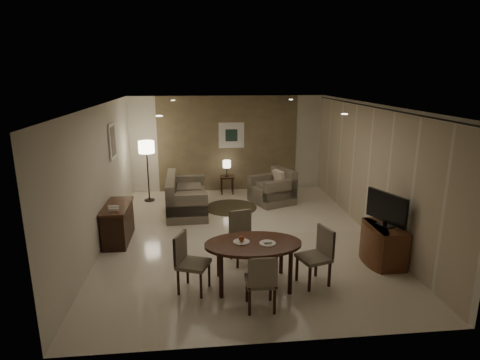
{
  "coord_description": "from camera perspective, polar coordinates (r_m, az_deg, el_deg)",
  "views": [
    {
      "loc": [
        -0.84,
        -7.79,
        3.28
      ],
      "look_at": [
        0.0,
        0.2,
        1.15
      ],
      "focal_mm": 30.0,
      "sensor_mm": 36.0,
      "label": 1
    }
  ],
  "objects": [
    {
      "name": "room_shell",
      "position": [
        8.45,
        -0.14,
        1.66
      ],
      "size": [
        5.5,
        7.0,
        2.7
      ],
      "color": "beige",
      "rests_on": "ground"
    },
    {
      "name": "taupe_accent",
      "position": [
        11.47,
        -1.73,
        5.16
      ],
      "size": [
        3.96,
        0.03,
        2.7
      ],
      "primitive_type": "cube",
      "color": "olive",
      "rests_on": "wall_back"
    },
    {
      "name": "curtain_wall",
      "position": [
        8.77,
        17.84,
        1.21
      ],
      "size": [
        0.08,
        6.7,
        2.58
      ],
      "primitive_type": null,
      "color": "#BFB495",
      "rests_on": "wall_right"
    },
    {
      "name": "curtain_rod",
      "position": [
        8.57,
        18.55,
        9.82
      ],
      "size": [
        0.03,
        6.8,
        0.03
      ],
      "primitive_type": "cylinder",
      "rotation": [
        1.57,
        0.0,
        0.0
      ],
      "color": "black",
      "rests_on": "wall_right"
    },
    {
      "name": "art_back_frame",
      "position": [
        11.41,
        -1.23,
        6.38
      ],
      "size": [
        0.72,
        0.03,
        0.72
      ],
      "primitive_type": "cube",
      "color": "silver",
      "rests_on": "wall_back"
    },
    {
      "name": "art_back_canvas",
      "position": [
        11.4,
        -1.22,
        6.37
      ],
      "size": [
        0.34,
        0.01,
        0.34
      ],
      "primitive_type": "cube",
      "color": "#1C332A",
      "rests_on": "wall_back"
    },
    {
      "name": "art_left_frame",
      "position": [
        9.29,
        -17.68,
        5.3
      ],
      "size": [
        0.03,
        0.6,
        0.8
      ],
      "primitive_type": "cube",
      "color": "silver",
      "rests_on": "wall_left"
    },
    {
      "name": "art_left_canvas",
      "position": [
        9.29,
        -17.59,
        5.3
      ],
      "size": [
        0.01,
        0.46,
        0.64
      ],
      "primitive_type": "cube",
      "color": "gray",
      "rests_on": "wall_left"
    },
    {
      "name": "downlight_nl",
      "position": [
        6.04,
        -11.42,
        8.91
      ],
      "size": [
        0.1,
        0.1,
        0.01
      ],
      "primitive_type": "cylinder",
      "color": "white",
      "rests_on": "ceiling"
    },
    {
      "name": "downlight_nr",
      "position": [
        6.42,
        14.64,
        9.06
      ],
      "size": [
        0.1,
        0.1,
        0.01
      ],
      "primitive_type": "cylinder",
      "color": "white",
      "rests_on": "ceiling"
    },
    {
      "name": "downlight_fl",
      "position": [
        9.62,
        -9.51,
        11.11
      ],
      "size": [
        0.1,
        0.1,
        0.01
      ],
      "primitive_type": "cylinder",
      "color": "white",
      "rests_on": "ceiling"
    },
    {
      "name": "downlight_fr",
      "position": [
        9.86,
        7.27,
        11.28
      ],
      "size": [
        0.1,
        0.1,
        0.01
      ],
      "primitive_type": "cylinder",
      "color": "white",
      "rests_on": "ceiling"
    },
    {
      "name": "console_desk",
      "position": [
        8.47,
        -16.94,
        -5.87
      ],
      "size": [
        0.48,
        1.2,
        0.75
      ],
      "primitive_type": null,
      "color": "#4B2918",
      "rests_on": "floor"
    },
    {
      "name": "telephone",
      "position": [
        8.06,
        -17.55,
        -3.79
      ],
      "size": [
        0.2,
        0.14,
        0.09
      ],
      "primitive_type": null,
      "color": "white",
      "rests_on": "console_desk"
    },
    {
      "name": "tv_cabinet",
      "position": [
        7.66,
        19.81,
        -8.58
      ],
      "size": [
        0.48,
        0.9,
        0.7
      ],
      "primitive_type": null,
      "color": "brown",
      "rests_on": "floor"
    },
    {
      "name": "flat_tv",
      "position": [
        7.42,
        20.12,
        -3.83
      ],
      "size": [
        0.36,
        0.85,
        0.6
      ],
      "primitive_type": null,
      "rotation": [
        0.0,
        0.0,
        0.35
      ],
      "color": "black",
      "rests_on": "tv_cabinet"
    },
    {
      "name": "dining_table",
      "position": [
        6.5,
        1.86,
        -11.85
      ],
      "size": [
        1.53,
        0.96,
        0.72
      ],
      "primitive_type": null,
      "color": "#4B2918",
      "rests_on": "floor"
    },
    {
      "name": "chair_near",
      "position": [
        5.88,
        2.94,
        -14.04
      ],
      "size": [
        0.43,
        0.43,
        0.88
      ],
      "primitive_type": null,
      "rotation": [
        0.0,
        0.0,
        3.12
      ],
      "color": "#756F5A",
      "rests_on": "floor"
    },
    {
      "name": "chair_far",
      "position": [
        7.19,
        0.57,
        -8.29
      ],
      "size": [
        0.53,
        0.53,
        0.91
      ],
      "primitive_type": null,
      "rotation": [
        0.0,
        0.0,
        0.23
      ],
      "color": "#756F5A",
      "rests_on": "floor"
    },
    {
      "name": "chair_left",
      "position": [
        6.33,
        -6.62,
        -11.7
      ],
      "size": [
        0.57,
        0.57,
        0.92
      ],
      "primitive_type": null,
      "rotation": [
        0.0,
        0.0,
        1.2
      ],
      "color": "#756F5A",
      "rests_on": "floor"
    },
    {
      "name": "chair_right",
      "position": [
        6.59,
        10.43,
        -10.73
      ],
      "size": [
        0.56,
        0.56,
        0.93
      ],
      "primitive_type": null,
      "rotation": [
        0.0,
        0.0,
        -1.26
      ],
      "color": "#756F5A",
      "rests_on": "floor"
    },
    {
      "name": "plate_a",
      "position": [
        6.37,
        0.21,
        -8.78
      ],
      "size": [
        0.26,
        0.26,
        0.02
      ],
      "primitive_type": "cylinder",
      "color": "white",
      "rests_on": "dining_table"
    },
    {
      "name": "plate_b",
      "position": [
        6.33,
        3.95,
        -8.97
      ],
      "size": [
        0.26,
        0.26,
        0.02
      ],
      "primitive_type": "cylinder",
      "color": "white",
      "rests_on": "dining_table"
    },
    {
      "name": "fruit_apple",
      "position": [
        6.35,
        0.21,
        -8.34
      ],
      "size": [
        0.09,
        0.09,
        0.09
      ],
      "primitive_type": "sphere",
      "color": "#9E3912",
      "rests_on": "plate_a"
    },
    {
      "name": "napkin",
      "position": [
        6.32,
        3.96,
        -8.78
      ],
      "size": [
        0.12,
        0.08,
        0.03
      ],
      "primitive_type": "cube",
      "color": "white",
      "rests_on": "plate_b"
    },
    {
      "name": "round_rug",
      "position": [
        10.18,
        -1.31,
        -3.92
      ],
      "size": [
        1.31,
        1.31,
        0.01
      ],
      "primitive_type": "cylinder",
      "color": "#453A26",
      "rests_on": "floor"
    },
    {
      "name": "sofa",
      "position": [
        9.86,
        -7.56,
        -2.0
      ],
      "size": [
        1.91,
        0.99,
        0.89
      ],
      "primitive_type": null,
      "rotation": [
        0.0,
        0.0,
        1.6
      ],
      "color": "#756F5A",
      "rests_on": "floor"
    },
    {
      "name": "armchair",
      "position": [
        10.48,
        4.56,
        -0.94
      ],
      "size": [
        1.23,
        1.26,
        0.87
      ],
      "primitive_type": null,
      "rotation": [
        0.0,
        0.0,
        -1.18
      ],
      "color": "#756F5A",
      "rests_on": "floor"
    },
    {
      "name": "side_table",
      "position": [
        11.34,
        -1.87,
        -0.66
      ],
      "size": [
        0.39,
        0.39,
        0.49
      ],
      "primitive_type": null,
      "color": "black",
      "rests_on": "floor"
    },
    {
      "name": "table_lamp",
      "position": [
        11.22,
        -1.89,
        1.79
      ],
      "size": [
        0.22,
        0.22,
        0.5
      ],
      "primitive_type": null,
      "color": "#FFEAC1",
      "rests_on": "side_table"
    },
    {
      "name": "floor_lamp",
      "position": [
        10.8,
        -12.97,
        1.21
      ],
      "size": [
        0.41,
        0.41,
        1.6
      ],
      "primitive_type": null,
      "color": "#FFE5B7",
      "rests_on": "floor"
    }
  ]
}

